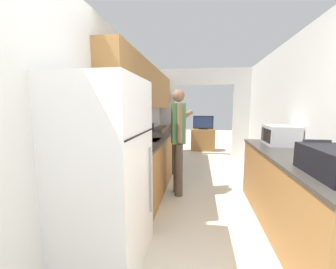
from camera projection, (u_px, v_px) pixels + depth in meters
wall_left at (133, 104)px, 3.44m from camera, size 0.38×7.37×2.50m
wall_right at (311, 123)px, 2.61m from camera, size 0.06×7.37×2.50m
wall_far_with_doorway at (203, 107)px, 5.83m from camera, size 2.93×0.06×2.50m
counter_left at (154, 159)px, 3.98m from camera, size 0.62×3.70×0.91m
counter_right at (293, 195)px, 2.33m from camera, size 0.62×2.37×0.91m
refrigerator at (106, 174)px, 1.85m from camera, size 0.69×0.84×1.70m
range_oven at (162, 150)px, 4.77m from camera, size 0.66×0.76×1.05m
person at (178, 139)px, 3.34m from camera, size 0.55×0.44×1.72m
microwave at (280, 135)px, 2.95m from camera, size 0.40×0.47×0.27m
tv_cabinet at (203, 140)px, 6.83m from camera, size 0.77×0.42×0.71m
television at (203, 123)px, 6.71m from camera, size 0.65×0.16×0.44m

